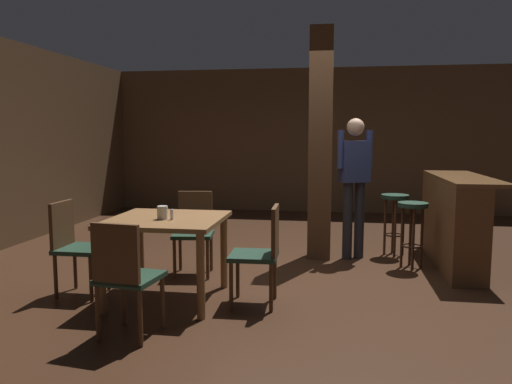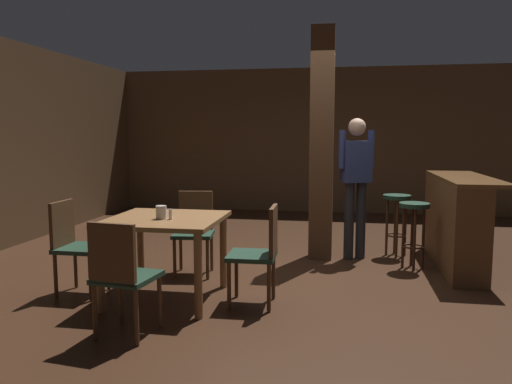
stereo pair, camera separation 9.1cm
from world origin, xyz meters
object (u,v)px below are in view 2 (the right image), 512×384
object	(u,v)px
napkin_cup	(161,212)
standing_person	(356,178)
bar_counter	(454,221)
bar_stool_near	(414,220)
chair_north	(194,228)
salt_shaker	(170,214)
bar_stool_mid	(397,210)
chair_south	(121,273)
chair_west	(74,242)
chair_east	(260,250)
dining_table	(166,230)

from	to	relation	value
napkin_cup	standing_person	world-z (taller)	standing_person
napkin_cup	standing_person	distance (m)	2.62
bar_counter	bar_stool_near	size ratio (longest dim) A/B	2.47
chair_north	napkin_cup	size ratio (longest dim) A/B	7.42
napkin_cup	bar_stool_near	distance (m)	2.90
bar_stool_near	standing_person	bearing A→B (deg)	151.77
salt_shaker	standing_person	xyz separation A→B (m)	(1.67, 1.94, 0.18)
bar_stool_near	chair_north	bearing A→B (deg)	-165.86
salt_shaker	bar_counter	world-z (taller)	bar_counter
chair_north	bar_stool_mid	bearing A→B (deg)	27.83
chair_north	chair_south	world-z (taller)	same
chair_north	napkin_cup	xyz separation A→B (m)	(-0.01, -0.98, 0.32)
salt_shaker	standing_person	size ratio (longest dim) A/B	0.05
chair_north	chair_west	world-z (taller)	same
chair_north	bar_stool_mid	distance (m)	2.57
salt_shaker	bar_counter	size ratio (longest dim) A/B	0.05
chair_east	salt_shaker	size ratio (longest dim) A/B	9.45
salt_shaker	chair_south	bearing A→B (deg)	-96.60
dining_table	chair_east	xyz separation A→B (m)	(0.89, -0.01, -0.14)
chair_north	bar_stool_mid	size ratio (longest dim) A/B	1.15
salt_shaker	dining_table	bearing A→B (deg)	131.44
chair_west	salt_shaker	size ratio (longest dim) A/B	9.45
chair_east	napkin_cup	bearing A→B (deg)	-175.52
bar_stool_mid	bar_counter	bearing A→B (deg)	-32.99
chair_north	chair_west	xyz separation A→B (m)	(-0.92, -0.91, 0.00)
chair_north	bar_counter	size ratio (longest dim) A/B	0.48
chair_east	bar_stool_mid	size ratio (longest dim) A/B	1.15
chair_north	chair_south	size ratio (longest dim) A/B	1.00
napkin_cup	chair_east	bearing A→B (deg)	4.48
chair_south	chair_west	size ratio (longest dim) A/B	1.00
bar_stool_mid	salt_shaker	bearing A→B (deg)	-135.00
chair_east	standing_person	world-z (taller)	standing_person
standing_person	chair_north	bearing A→B (deg)	-151.47
bar_stool_near	bar_stool_mid	size ratio (longest dim) A/B	0.98
dining_table	chair_south	world-z (taller)	chair_south
bar_counter	bar_stool_near	world-z (taller)	bar_counter
napkin_cup	bar_counter	world-z (taller)	bar_counter
chair_east	chair_west	size ratio (longest dim) A/B	1.00
salt_shaker	bar_stool_near	size ratio (longest dim) A/B	0.12
chair_west	bar_stool_mid	xyz separation A→B (m)	(3.19, 2.10, 0.07)
chair_north	bar_counter	bearing A→B (deg)	15.60
chair_east	chair_south	size ratio (longest dim) A/B	1.00
chair_west	bar_stool_near	size ratio (longest dim) A/B	1.17
bar_stool_mid	napkin_cup	bearing A→B (deg)	-136.34
chair_west	bar_counter	xyz separation A→B (m)	(3.79, 1.71, 0.03)
chair_south	standing_person	world-z (taller)	standing_person
dining_table	salt_shaker	distance (m)	0.21
bar_stool_mid	chair_east	bearing A→B (deg)	-123.30
chair_east	salt_shaker	distance (m)	0.87
chair_north	chair_south	distance (m)	1.81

